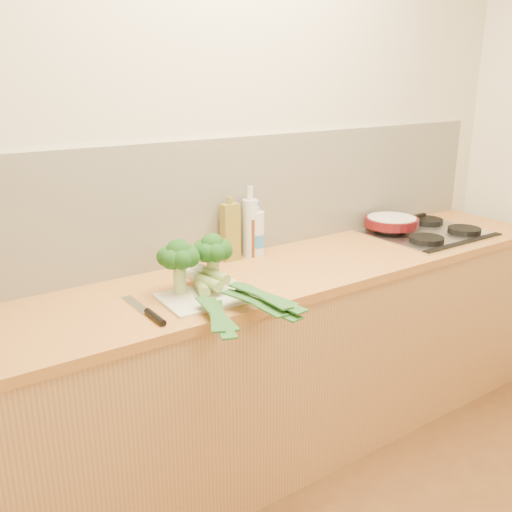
{
  "coord_description": "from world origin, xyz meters",
  "views": [
    {
      "loc": [
        -1.36,
        -0.66,
        1.71
      ],
      "look_at": [
        -0.14,
        1.1,
        1.02
      ],
      "focal_mm": 40.0,
      "sensor_mm": 36.0,
      "label": 1
    }
  ],
  "objects_px": {
    "chopping_board": "(208,297)",
    "skillet": "(392,221)",
    "gas_hob": "(427,232)",
    "chefs_knife": "(150,314)"
  },
  "relations": [
    {
      "from": "chefs_knife",
      "to": "skillet",
      "type": "bearing_deg",
      "value": 10.25
    },
    {
      "from": "gas_hob",
      "to": "chopping_board",
      "type": "relative_size",
      "value": 1.69
    },
    {
      "from": "gas_hob",
      "to": "chopping_board",
      "type": "height_order",
      "value": "gas_hob"
    },
    {
      "from": "gas_hob",
      "to": "chefs_knife",
      "type": "relative_size",
      "value": 1.78
    },
    {
      "from": "chefs_knife",
      "to": "gas_hob",
      "type": "bearing_deg",
      "value": 5.03
    },
    {
      "from": "gas_hob",
      "to": "chefs_knife",
      "type": "bearing_deg",
      "value": -175.05
    },
    {
      "from": "chopping_board",
      "to": "skillet",
      "type": "xyz_separation_m",
      "value": [
        1.26,
        0.24,
        0.06
      ]
    },
    {
      "from": "chopping_board",
      "to": "chefs_knife",
      "type": "xyz_separation_m",
      "value": [
        -0.25,
        -0.03,
        0.0
      ]
    },
    {
      "from": "gas_hob",
      "to": "skillet",
      "type": "relative_size",
      "value": 1.4
    },
    {
      "from": "chopping_board",
      "to": "skillet",
      "type": "relative_size",
      "value": 0.83
    }
  ]
}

